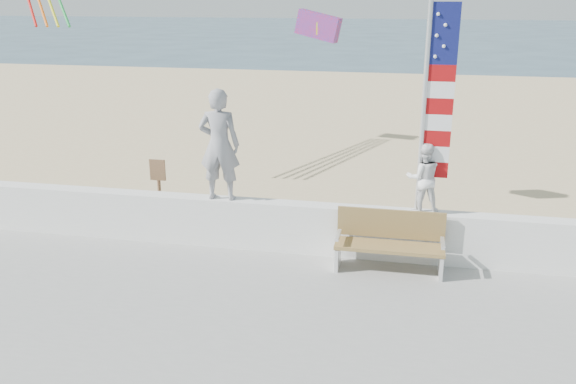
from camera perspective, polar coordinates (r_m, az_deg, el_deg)
name	(u,v)px	position (r m, az deg, el deg)	size (l,w,h in m)	color
ground	(252,311)	(9.51, -3.41, -11.03)	(220.00, 220.00, 0.00)	#2E4B5C
sand	(331,159)	(17.76, 4.01, 3.12)	(90.00, 40.00, 0.08)	#CFB88A
seawall	(279,226)	(11.00, -0.81, -3.18)	(30.00, 0.35, 0.90)	white
adult	(219,145)	(10.84, -6.45, 4.41)	(0.73, 0.48, 2.00)	gray
child	(424,178)	(10.44, 12.57, 1.27)	(0.58, 0.45, 1.20)	white
bench	(390,241)	(10.34, 9.50, -4.53)	(1.80, 0.57, 1.00)	olive
flag	(432,100)	(10.15, 13.36, 8.37)	(0.50, 0.08, 3.50)	silver
parafoil_kite	(319,26)	(12.75, 2.96, 15.24)	(0.99, 0.46, 0.66)	red
sign	(159,189)	(12.32, -11.97, 0.32)	(0.32, 0.07, 1.46)	brown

